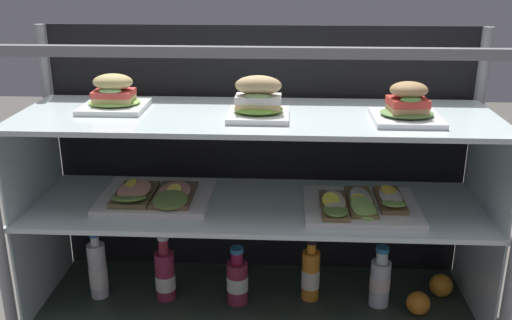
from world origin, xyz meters
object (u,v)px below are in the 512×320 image
(plated_roll_sandwich_far_left, at_px, (258,102))
(plated_roll_sandwich_mid_right, at_px, (407,107))
(juice_bottle_front_second, at_px, (98,272))
(juice_bottle_back_right, at_px, (311,274))
(plated_roll_sandwich_near_left_corner, at_px, (114,96))
(juice_bottle_tucked_behind, at_px, (380,280))
(open_sandwich_tray_near_right_corner, at_px, (361,204))
(juice_bottle_front_right_end, at_px, (237,280))
(juice_bottle_back_center, at_px, (165,274))
(open_sandwich_tray_mid_right, at_px, (154,195))
(orange_fruit_beside_bottles, at_px, (418,303))
(orange_fruit_near_left_post, at_px, (441,285))

(plated_roll_sandwich_far_left, height_order, plated_roll_sandwich_mid_right, plated_roll_sandwich_far_left)
(juice_bottle_front_second, bearing_deg, juice_bottle_back_right, 2.27)
(plated_roll_sandwich_near_left_corner, bearing_deg, juice_bottle_tucked_behind, -2.03)
(open_sandwich_tray_near_right_corner, bearing_deg, juice_bottle_tucked_behind, 23.57)
(juice_bottle_tucked_behind, bearing_deg, juice_bottle_front_right_end, -178.11)
(juice_bottle_back_center, height_order, juice_bottle_tucked_behind, juice_bottle_back_center)
(open_sandwich_tray_mid_right, relative_size, juice_bottle_tucked_behind, 1.66)
(open_sandwich_tray_mid_right, bearing_deg, plated_roll_sandwich_far_left, -7.94)
(plated_roll_sandwich_near_left_corner, xyz_separation_m, juice_bottle_back_center, (0.13, -0.03, -0.58))
(plated_roll_sandwich_far_left, relative_size, juice_bottle_back_center, 0.76)
(plated_roll_sandwich_far_left, distance_m, orange_fruit_beside_bottles, 0.81)
(juice_bottle_back_center, xyz_separation_m, juice_bottle_back_right, (0.47, 0.02, 0.00))
(plated_roll_sandwich_near_left_corner, xyz_separation_m, orange_fruit_beside_bottles, (0.94, -0.08, -0.63))
(juice_bottle_front_second, distance_m, orange_fruit_beside_bottles, 1.03)
(plated_roll_sandwich_mid_right, distance_m, open_sandwich_tray_mid_right, 0.80)
(plated_roll_sandwich_mid_right, relative_size, orange_fruit_beside_bottles, 2.53)
(juice_bottle_back_center, bearing_deg, open_sandwich_tray_mid_right, -175.49)
(plated_roll_sandwich_mid_right, height_order, juice_bottle_tucked_behind, plated_roll_sandwich_mid_right)
(open_sandwich_tray_near_right_corner, bearing_deg, open_sandwich_tray_mid_right, 177.20)
(orange_fruit_beside_bottles, relative_size, orange_fruit_near_left_post, 0.98)
(juice_bottle_tucked_behind, bearing_deg, open_sandwich_tray_near_right_corner, -156.43)
(juice_bottle_front_second, height_order, orange_fruit_near_left_post, juice_bottle_front_second)
(juice_bottle_back_center, bearing_deg, juice_bottle_back_right, 2.71)
(open_sandwich_tray_near_right_corner, relative_size, juice_bottle_back_right, 1.58)
(plated_roll_sandwich_mid_right, relative_size, juice_bottle_front_right_end, 0.95)
(open_sandwich_tray_mid_right, distance_m, juice_bottle_front_right_end, 0.38)
(juice_bottle_back_right, height_order, orange_fruit_near_left_post, juice_bottle_back_right)
(plated_roll_sandwich_near_left_corner, relative_size, juice_bottle_tucked_behind, 0.92)
(plated_roll_sandwich_far_left, xyz_separation_m, juice_bottle_tucked_behind, (0.39, 0.05, -0.59))
(juice_bottle_back_right, distance_m, orange_fruit_beside_bottles, 0.35)
(plated_roll_sandwich_near_left_corner, bearing_deg, juice_bottle_back_right, -0.83)
(orange_fruit_beside_bottles, bearing_deg, juice_bottle_back_center, 176.59)
(juice_bottle_tucked_behind, bearing_deg, orange_fruit_near_left_post, 15.09)
(juice_bottle_front_right_end, height_order, orange_fruit_beside_bottles, juice_bottle_front_right_end)
(plated_roll_sandwich_mid_right, relative_size, open_sandwich_tray_near_right_corner, 0.55)
(plated_roll_sandwich_mid_right, xyz_separation_m, open_sandwich_tray_mid_right, (-0.74, 0.06, -0.30))
(juice_bottle_front_second, height_order, juice_bottle_back_right, juice_bottle_front_second)
(plated_roll_sandwich_near_left_corner, bearing_deg, orange_fruit_near_left_post, 1.54)
(juice_bottle_tucked_behind, relative_size, orange_fruit_near_left_post, 2.72)
(open_sandwich_tray_near_right_corner, relative_size, orange_fruit_near_left_post, 4.51)
(juice_bottle_back_center, height_order, juice_bottle_back_right, juice_bottle_back_center)
(juice_bottle_front_right_end, bearing_deg, juice_bottle_back_right, 8.53)
(plated_roll_sandwich_mid_right, height_order, open_sandwich_tray_near_right_corner, plated_roll_sandwich_mid_right)
(plated_roll_sandwich_mid_right, bearing_deg, juice_bottle_back_right, 162.07)
(plated_roll_sandwich_near_left_corner, bearing_deg, open_sandwich_tray_near_right_corner, -4.90)
(juice_bottle_tucked_behind, bearing_deg, orange_fruit_beside_bottles, -23.58)
(open_sandwich_tray_mid_right, relative_size, juice_bottle_back_right, 1.58)
(orange_fruit_near_left_post, bearing_deg, plated_roll_sandwich_mid_right, -148.04)
(juice_bottle_front_right_end, distance_m, orange_fruit_beside_bottles, 0.57)
(plated_roll_sandwich_near_left_corner, relative_size, juice_bottle_front_right_end, 0.96)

